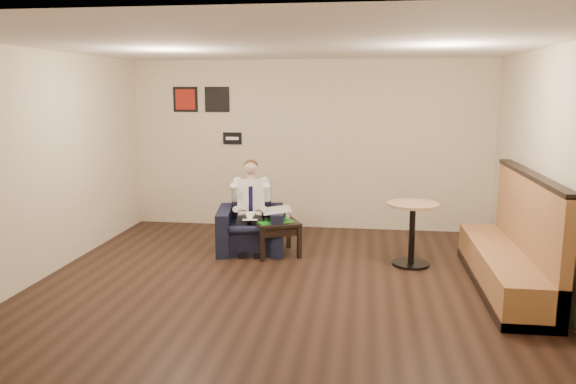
# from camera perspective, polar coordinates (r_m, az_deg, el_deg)

# --- Properties ---
(ground) EXTENTS (6.00, 6.00, 0.00)m
(ground) POSITION_cam_1_polar(r_m,az_deg,el_deg) (6.77, -0.59, -9.64)
(ground) COLOR black
(ground) RESTS_ON ground
(wall_back) EXTENTS (6.00, 0.02, 2.80)m
(wall_back) POSITION_cam_1_polar(r_m,az_deg,el_deg) (9.38, 2.13, 4.77)
(wall_back) COLOR beige
(wall_back) RESTS_ON ground
(wall_front) EXTENTS (6.00, 0.02, 2.80)m
(wall_front) POSITION_cam_1_polar(r_m,az_deg,el_deg) (3.54, -7.89, -4.76)
(wall_front) COLOR beige
(wall_front) RESTS_ON ground
(wall_left) EXTENTS (0.02, 6.00, 2.80)m
(wall_left) POSITION_cam_1_polar(r_m,az_deg,el_deg) (7.48, -24.00, 2.44)
(wall_left) COLOR beige
(wall_left) RESTS_ON ground
(wall_right) EXTENTS (0.02, 6.00, 2.80)m
(wall_right) POSITION_cam_1_polar(r_m,az_deg,el_deg) (6.68, 25.78, 1.45)
(wall_right) COLOR beige
(wall_right) RESTS_ON ground
(ceiling) EXTENTS (6.00, 6.00, 0.02)m
(ceiling) POSITION_cam_1_polar(r_m,az_deg,el_deg) (6.37, -0.64, 14.73)
(ceiling) COLOR white
(ceiling) RESTS_ON wall_back
(seating_sign) EXTENTS (0.32, 0.02, 0.20)m
(seating_sign) POSITION_cam_1_polar(r_m,az_deg,el_deg) (9.57, -5.67, 5.45)
(seating_sign) COLOR black
(seating_sign) RESTS_ON wall_back
(art_print_left) EXTENTS (0.42, 0.03, 0.42)m
(art_print_left) POSITION_cam_1_polar(r_m,az_deg,el_deg) (9.76, -10.37, 9.25)
(art_print_left) COLOR #A11E13
(art_print_left) RESTS_ON wall_back
(art_print_right) EXTENTS (0.42, 0.03, 0.42)m
(art_print_right) POSITION_cam_1_polar(r_m,az_deg,el_deg) (9.60, -7.21, 9.32)
(art_print_right) COLOR black
(art_print_right) RESTS_ON wall_back
(armchair) EXTENTS (1.08, 1.08, 0.91)m
(armchair) POSITION_cam_1_polar(r_m,az_deg,el_deg) (8.16, -3.81, -2.82)
(armchair) COLOR black
(armchair) RESTS_ON ground
(seated_man) EXTENTS (0.73, 0.97, 1.24)m
(seated_man) POSITION_cam_1_polar(r_m,az_deg,el_deg) (8.01, -3.86, -1.85)
(seated_man) COLOR white
(seated_man) RESTS_ON armchair
(lap_papers) EXTENTS (0.27, 0.34, 0.01)m
(lap_papers) POSITION_cam_1_polar(r_m,az_deg,el_deg) (7.93, -3.89, -2.45)
(lap_papers) COLOR white
(lap_papers) RESTS_ON seated_man
(newspaper) EXTENTS (0.49, 0.57, 0.01)m
(newspaper) POSITION_cam_1_polar(r_m,az_deg,el_deg) (8.02, -1.14, -1.84)
(newspaper) COLOR silver
(newspaper) RESTS_ON armchair
(side_table) EXTENTS (0.79, 0.79, 0.49)m
(side_table) POSITION_cam_1_polar(r_m,az_deg,el_deg) (7.99, -1.24, -4.65)
(side_table) COLOR black
(side_table) RESTS_ON ground
(green_folder) EXTENTS (0.60, 0.56, 0.01)m
(green_folder) POSITION_cam_1_polar(r_m,az_deg,el_deg) (7.90, -1.43, -2.95)
(green_folder) COLOR green
(green_folder) RESTS_ON side_table
(coffee_mug) EXTENTS (0.12, 0.12, 0.10)m
(coffee_mug) POSITION_cam_1_polar(r_m,az_deg,el_deg) (8.09, -0.15, -2.30)
(coffee_mug) COLOR white
(coffee_mug) RESTS_ON side_table
(smartphone) EXTENTS (0.17, 0.11, 0.01)m
(smartphone) POSITION_cam_1_polar(r_m,az_deg,el_deg) (8.10, -1.19, -2.62)
(smartphone) COLOR black
(smartphone) RESTS_ON side_table
(banquette) EXTENTS (0.63, 2.64, 1.35)m
(banquette) POSITION_cam_1_polar(r_m,az_deg,el_deg) (7.03, 21.27, -3.83)
(banquette) COLOR #9A673B
(banquette) RESTS_ON ground
(cafe_table) EXTENTS (0.86, 0.86, 0.85)m
(cafe_table) POSITION_cam_1_polar(r_m,az_deg,el_deg) (7.64, 12.47, -4.21)
(cafe_table) COLOR tan
(cafe_table) RESTS_ON ground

